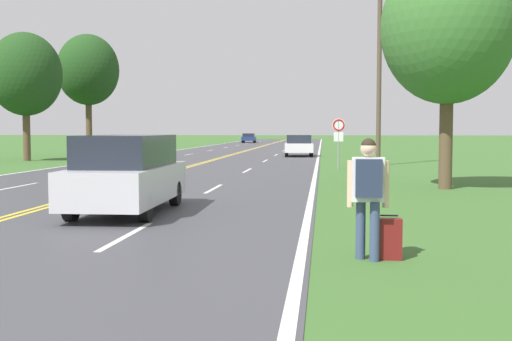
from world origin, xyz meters
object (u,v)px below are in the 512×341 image
(hitchhiker_person, at_px, (368,186))
(suitcase, at_px, (389,239))
(tree_left_verge, at_px, (25,74))
(tree_mid_treeline, at_px, (448,28))
(traffic_sign, at_px, (339,131))
(car_dark_blue_sedan_mid_near, at_px, (249,138))
(tree_behind_sign, at_px, (88,70))
(car_silver_van_nearest, at_px, (128,173))
(car_white_sedan_approaching, at_px, (299,145))

(hitchhiker_person, relative_size, suitcase, 2.69)
(hitchhiker_person, distance_m, tree_left_verge, 33.17)
(tree_left_verge, relative_size, tree_mid_treeline, 1.02)
(tree_left_verge, bearing_deg, traffic_sign, -19.44)
(traffic_sign, height_order, tree_left_verge, tree_left_verge)
(suitcase, relative_size, car_dark_blue_sedan_mid_near, 0.16)
(tree_behind_sign, xyz_separation_m, car_dark_blue_sedan_mid_near, (6.37, 44.48, -5.37))
(tree_mid_treeline, bearing_deg, hitchhiker_person, -105.57)
(car_silver_van_nearest, xyz_separation_m, car_dark_blue_sedan_mid_near, (-5.95, 74.97, -0.20))
(suitcase, xyz_separation_m, tree_behind_sign, (-17.64, 35.16, 5.78))
(hitchhiker_person, bearing_deg, suitcase, -69.29)
(car_silver_van_nearest, relative_size, car_white_sedan_approaching, 1.03)
(traffic_sign, distance_m, car_silver_van_nearest, 16.97)
(hitchhiker_person, xyz_separation_m, traffic_sign, (0.07, 20.95, 0.72))
(car_silver_van_nearest, relative_size, car_dark_blue_sedan_mid_near, 1.14)
(hitchhiker_person, distance_m, suitcase, 0.84)
(tree_left_verge, bearing_deg, tree_behind_sign, 83.45)
(tree_left_verge, bearing_deg, hitchhiker_person, -56.36)
(car_silver_van_nearest, bearing_deg, traffic_sign, 161.39)
(car_white_sedan_approaching, bearing_deg, tree_left_verge, -65.10)
(hitchhiker_person, distance_m, tree_mid_treeline, 12.56)
(tree_behind_sign, bearing_deg, tree_mid_treeline, -49.19)
(hitchhiker_person, distance_m, car_white_sedan_approaching, 35.73)
(traffic_sign, relative_size, tree_mid_treeline, 0.32)
(hitchhiker_person, height_order, car_silver_van_nearest, hitchhiker_person)
(car_dark_blue_sedan_mid_near, bearing_deg, car_silver_van_nearest, -177.54)
(hitchhiker_person, relative_size, car_white_sedan_approaching, 0.39)
(suitcase, xyz_separation_m, traffic_sign, (-0.24, 20.83, 1.49))
(car_silver_van_nearest, bearing_deg, hitchhiker_person, 45.20)
(tree_behind_sign, bearing_deg, tree_left_verge, -96.55)
(car_silver_van_nearest, height_order, car_dark_blue_sedan_mid_near, car_silver_van_nearest)
(traffic_sign, height_order, tree_mid_treeline, tree_mid_treeline)
(tree_behind_sign, bearing_deg, car_white_sedan_approaching, 1.46)
(tree_behind_sign, height_order, car_silver_van_nearest, tree_behind_sign)
(tree_left_verge, distance_m, tree_mid_treeline, 26.70)
(tree_behind_sign, xyz_separation_m, tree_mid_treeline, (20.53, -23.78, -1.05))
(car_dark_blue_sedan_mid_near, bearing_deg, tree_mid_treeline, -170.36)
(suitcase, height_order, tree_left_verge, tree_left_verge)
(suitcase, relative_size, tree_mid_treeline, 0.09)
(car_white_sedan_approaching, xyz_separation_m, car_dark_blue_sedan_mid_near, (-8.64, 44.10, -0.07))
(tree_left_verge, relative_size, car_white_sedan_approaching, 1.70)
(tree_mid_treeline, bearing_deg, tree_left_verge, 143.40)
(suitcase, xyz_separation_m, tree_left_verge, (-18.55, 27.29, 4.82))
(tree_mid_treeline, bearing_deg, suitcase, -104.25)
(suitcase, distance_m, car_white_sedan_approaching, 35.64)
(suitcase, distance_m, tree_mid_treeline, 12.65)
(suitcase, bearing_deg, tree_behind_sign, 27.64)
(car_white_sedan_approaching, height_order, car_dark_blue_sedan_mid_near, car_white_sedan_approaching)
(tree_mid_treeline, bearing_deg, tree_behind_sign, 130.81)
(traffic_sign, distance_m, tree_mid_treeline, 10.48)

